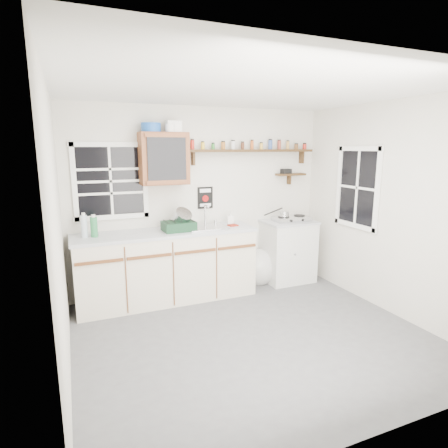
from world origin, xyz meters
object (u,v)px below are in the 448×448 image
object	(u,v)px
dish_rack	(180,223)
hotplate	(292,219)
right_cabinet	(288,251)
upper_cabinet	(164,159)
spice_shelf	(252,150)
main_cabinet	(167,266)

from	to	relation	value
dish_rack	hotplate	bearing A→B (deg)	-0.32
right_cabinet	dish_rack	bearing A→B (deg)	-177.87
upper_cabinet	spice_shelf	bearing A→B (deg)	3.11
upper_cabinet	dish_rack	size ratio (longest dim) A/B	1.59
main_cabinet	right_cabinet	bearing A→B (deg)	0.79
dish_rack	spice_shelf	bearing A→B (deg)	10.63
dish_rack	right_cabinet	bearing A→B (deg)	0.40
right_cabinet	spice_shelf	distance (m)	1.58
hotplate	spice_shelf	bearing A→B (deg)	162.12
main_cabinet	dish_rack	bearing A→B (deg)	-12.08
main_cabinet	right_cabinet	distance (m)	1.84
right_cabinet	hotplate	xyz separation A→B (m)	(0.03, -0.02, 0.49)
main_cabinet	right_cabinet	size ratio (longest dim) A/B	2.54
main_cabinet	upper_cabinet	bearing A→B (deg)	76.32
spice_shelf	dish_rack	world-z (taller)	spice_shelf
right_cabinet	dish_rack	xyz separation A→B (m)	(-1.66, -0.06, 0.56)
main_cabinet	dish_rack	world-z (taller)	dish_rack
upper_cabinet	spice_shelf	world-z (taller)	upper_cabinet
main_cabinet	dish_rack	xyz separation A→B (m)	(0.17, -0.04, 0.56)
hotplate	right_cabinet	bearing A→B (deg)	152.44
right_cabinet	main_cabinet	bearing A→B (deg)	-179.21
hotplate	main_cabinet	bearing A→B (deg)	-177.43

